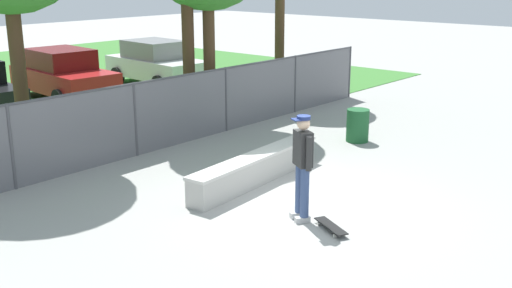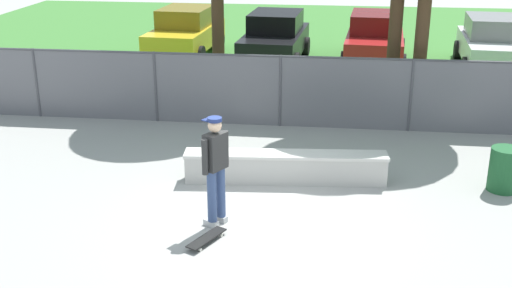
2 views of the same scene
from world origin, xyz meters
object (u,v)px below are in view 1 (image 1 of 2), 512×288
car_red (63,74)px  concrete_ledge (256,168)px  trash_bin (358,125)px  skateboard (331,226)px  car_white (156,63)px  skateboarder (303,163)px

car_red → concrete_ledge: bearing=-101.7°
trash_bin → skateboard: bearing=-152.5°
concrete_ledge → trash_bin: 4.00m
skateboard → car_red: (3.16, 12.77, 0.77)m
car_red → trash_bin: 10.34m
car_red → car_white: bearing=-5.3°
skateboarder → concrete_ledge: bearing=62.4°
trash_bin → skateboarder: bearing=-158.3°
skateboarder → car_red: 12.53m
car_red → trash_bin: size_ratio=5.28×
car_white → trash_bin: size_ratio=5.28×
concrete_ledge → skateboarder: bearing=-117.6°
car_red → car_white: 3.71m
concrete_ledge → car_red: car_red is taller
car_white → concrete_ledge: bearing=-120.4°
skateboarder → car_white: bearing=60.0°
car_red → trash_bin: (1.86, -10.16, -0.43)m
car_white → trash_bin: (-1.83, -9.81, -0.43)m
skateboard → car_white: car_white is taller
car_white → skateboarder: bearing=-120.0°
concrete_ledge → car_white: bearing=59.6°
skateboarder → car_white: 13.61m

